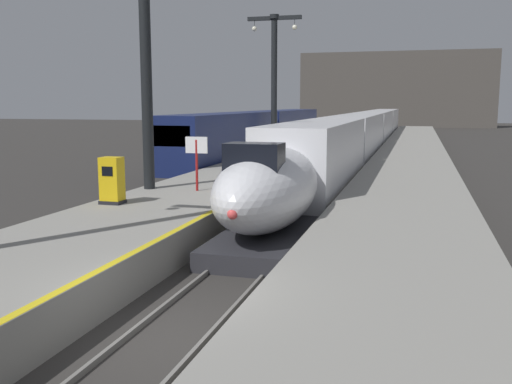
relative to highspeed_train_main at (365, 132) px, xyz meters
The scene contains 17 objects.
ground_plane 41.15m from the highspeed_train_main, 90.00° to the right, with size 260.00×260.00×0.00m, color #33302D.
platform_left 16.91m from the highspeed_train_main, 103.91° to the right, with size 4.80×110.00×1.05m, color gray.
platform_right 16.91m from the highspeed_train_main, 76.09° to the right, with size 4.80×110.00×1.05m, color gray.
platform_left_safety_stripe 16.47m from the highspeed_train_main, 96.18° to the right, with size 0.20×107.80×0.01m, color yellow.
rail_main_left 13.75m from the highspeed_train_main, 93.16° to the right, with size 0.08×110.00×0.12m, color slate.
rail_main_right 13.75m from the highspeed_train_main, 86.84° to the right, with size 0.08×110.00×0.12m, color slate.
rail_secondary_left 16.34m from the highspeed_train_main, 123.05° to the right, with size 0.08×110.00×0.12m, color slate.
rail_secondary_right 15.58m from the highspeed_train_main, 118.39° to the right, with size 0.08×110.00×0.12m, color slate.
highspeed_train_main is the anchor object (origin of this frame).
regional_train_adjacent 9.40m from the highspeed_train_main, 149.50° to the right, with size 2.85×36.60×3.80m.
station_column_mid 30.87m from the highspeed_train_main, 101.18° to the right, with size 4.00×0.68×10.36m.
station_column_far 12.01m from the highspeed_train_main, 122.54° to the right, with size 4.00×0.68×9.73m.
passenger_near_edge 26.14m from the highspeed_train_main, 96.85° to the right, with size 0.24×0.57×1.69m.
rolling_suitcase 26.69m from the highspeed_train_main, 96.38° to the right, with size 0.40×0.22×0.98m.
ticket_machine_yellow 33.81m from the highspeed_train_main, 99.45° to the right, with size 0.76×0.62×1.60m.
departure_info_board 30.08m from the highspeed_train_main, 97.35° to the right, with size 0.90×0.10×2.12m.
terminus_back_wall 61.11m from the highspeed_train_main, 90.00° to the left, with size 36.00×2.00×14.00m, color #4C4742.
Camera 1 is at (4.44, -9.43, 4.46)m, focal length 39.99 mm.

